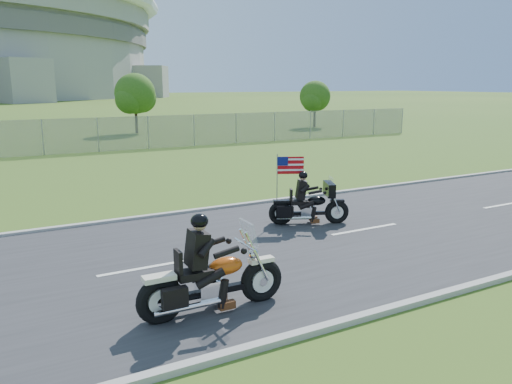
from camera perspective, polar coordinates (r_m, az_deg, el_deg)
ground at (r=11.79m, az=-2.73°, el=-7.12°), size 420.00×420.00×0.00m
road at (r=11.79m, az=-2.73°, el=-7.03°), size 120.00×8.00×0.04m
curb_north at (r=15.37m, az=-9.34°, el=-2.45°), size 120.00×0.18×0.12m
curb_south at (r=8.60m, az=9.54°, el=-14.62°), size 120.00×0.18×0.12m
tree_fence_near at (r=41.52m, az=-13.61°, el=10.64°), size 3.52×3.28×4.75m
tree_fence_far at (r=46.60m, az=6.77°, el=10.63°), size 3.08×2.87×4.20m
motorcycle_lead at (r=8.76m, az=-5.21°, el=-10.20°), size 2.72×0.66×1.83m
motorcycle_follow at (r=14.11m, az=6.06°, el=-1.67°), size 2.16×1.22×1.91m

